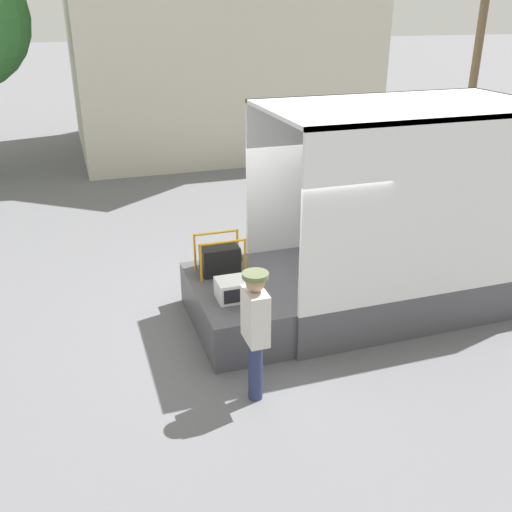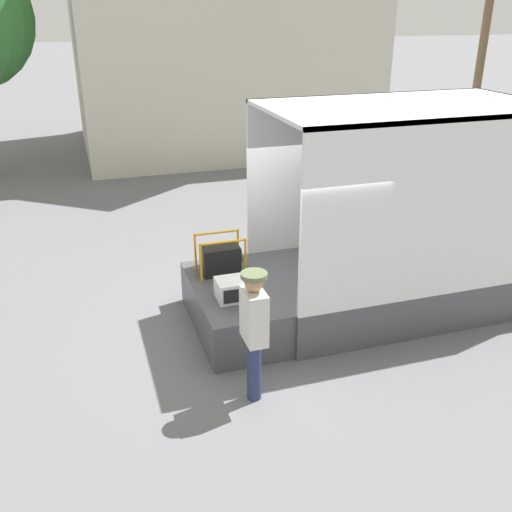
% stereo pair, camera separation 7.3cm
% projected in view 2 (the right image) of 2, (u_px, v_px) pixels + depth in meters
% --- Properties ---
extents(ground_plane, '(160.00, 160.00, 0.00)m').
position_uv_depth(ground_plane, '(269.00, 321.00, 8.99)').
color(ground_plane, slate).
extents(box_truck, '(6.38, 2.36, 3.25)m').
position_uv_depth(box_truck, '(484.00, 235.00, 9.67)').
color(box_truck, silver).
rests_on(box_truck, ground).
extents(tailgate_deck, '(1.17, 2.24, 0.69)m').
position_uv_depth(tailgate_deck, '(233.00, 307.00, 8.69)').
color(tailgate_deck, '#4C4C51').
rests_on(tailgate_deck, ground).
extents(microwave, '(0.52, 0.42, 0.30)m').
position_uv_depth(microwave, '(235.00, 289.00, 8.15)').
color(microwave, white).
rests_on(microwave, tailgate_deck).
extents(portable_generator, '(0.74, 0.45, 0.62)m').
position_uv_depth(portable_generator, '(221.00, 259.00, 8.92)').
color(portable_generator, black).
rests_on(portable_generator, tailgate_deck).
extents(worker_person, '(0.31, 0.44, 1.75)m').
position_uv_depth(worker_person, '(254.00, 324.00, 6.80)').
color(worker_person, navy).
rests_on(worker_person, ground).
extents(utility_pole, '(1.80, 0.28, 8.79)m').
position_uv_depth(utility_pole, '(489.00, 6.00, 18.22)').
color(utility_pole, brown).
rests_on(utility_pole, ground).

